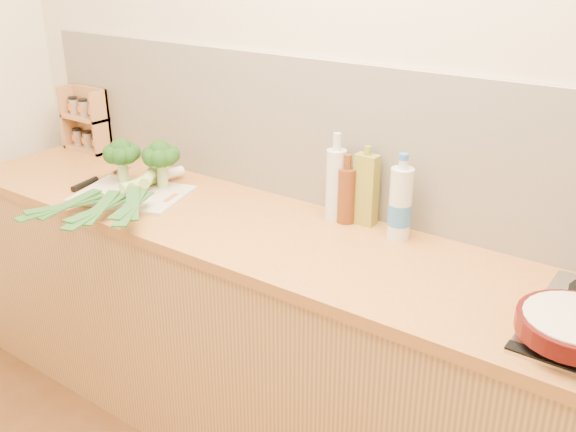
# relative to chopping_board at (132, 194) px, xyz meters

# --- Properties ---
(room_shell) EXTENTS (3.50, 3.50, 3.50)m
(room_shell) POSITION_rel_chopping_board_xyz_m (0.80, 0.35, 0.26)
(room_shell) COLOR beige
(room_shell) RESTS_ON ground
(counter) EXTENTS (3.20, 0.62, 0.90)m
(counter) POSITION_rel_chopping_board_xyz_m (0.80, 0.06, -0.46)
(counter) COLOR tan
(counter) RESTS_ON ground
(chopping_board) EXTENTS (0.48, 0.41, 0.01)m
(chopping_board) POSITION_rel_chopping_board_xyz_m (0.00, 0.00, 0.00)
(chopping_board) COLOR beige
(chopping_board) RESTS_ON counter
(broccoli_left) EXTENTS (0.15, 0.15, 0.19)m
(broccoli_left) POSITION_rel_chopping_board_xyz_m (-0.12, 0.06, 0.13)
(broccoli_left) COLOR #9FBE6E
(broccoli_left) RESTS_ON chopping_board
(broccoli_right) EXTENTS (0.15, 0.15, 0.19)m
(broccoli_right) POSITION_rel_chopping_board_xyz_m (0.05, 0.12, 0.14)
(broccoli_right) COLOR #9FBE6E
(broccoli_right) RESTS_ON chopping_board
(leek_front) EXTENTS (0.14, 0.72, 0.04)m
(leek_front) POSITION_rel_chopping_board_xyz_m (-0.02, -0.02, 0.03)
(leek_front) COLOR white
(leek_front) RESTS_ON chopping_board
(leek_mid) EXTENTS (0.26, 0.65, 0.04)m
(leek_mid) POSITION_rel_chopping_board_xyz_m (0.05, -0.04, 0.05)
(leek_mid) COLOR white
(leek_mid) RESTS_ON chopping_board
(leek_back) EXTENTS (0.41, 0.54, 0.04)m
(leek_back) POSITION_rel_chopping_board_xyz_m (0.10, -0.03, 0.07)
(leek_back) COLOR white
(leek_back) RESTS_ON chopping_board
(chefs_knife) EXTENTS (0.09, 0.34, 0.03)m
(chefs_knife) POSITION_rel_chopping_board_xyz_m (-0.24, -0.00, 0.00)
(chefs_knife) COLOR silver
(chefs_knife) RESTS_ON counter
(spice_rack) EXTENTS (0.25, 0.10, 0.30)m
(spice_rack) POSITION_rel_chopping_board_xyz_m (-0.64, 0.30, 0.12)
(spice_rack) COLOR tan
(spice_rack) RESTS_ON counter
(oil_tin) EXTENTS (0.08, 0.05, 0.28)m
(oil_tin) POSITION_rel_chopping_board_xyz_m (0.87, 0.30, 0.12)
(oil_tin) COLOR olive
(oil_tin) RESTS_ON counter
(glass_bottle) EXTENTS (0.07, 0.07, 0.32)m
(glass_bottle) POSITION_rel_chopping_board_xyz_m (0.76, 0.27, 0.13)
(glass_bottle) COLOR silver
(glass_bottle) RESTS_ON counter
(amber_bottle) EXTENTS (0.06, 0.06, 0.25)m
(amber_bottle) POSITION_rel_chopping_board_xyz_m (0.81, 0.27, 0.10)
(amber_bottle) COLOR #603012
(amber_bottle) RESTS_ON counter
(water_bottle) EXTENTS (0.08, 0.08, 0.27)m
(water_bottle) POSITION_rel_chopping_board_xyz_m (1.02, 0.26, 0.11)
(water_bottle) COLOR silver
(water_bottle) RESTS_ON counter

